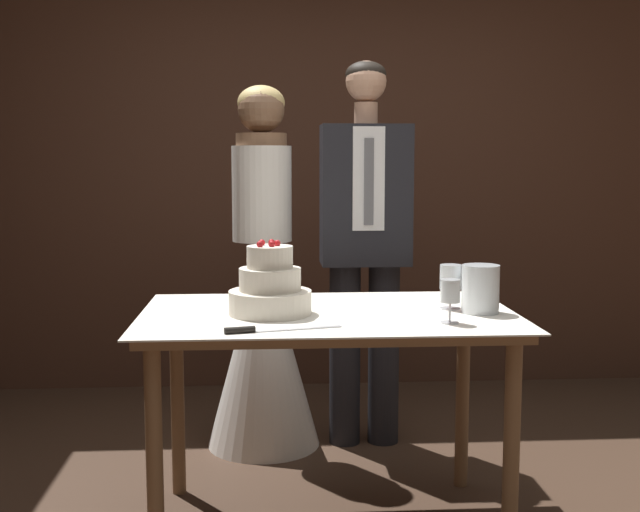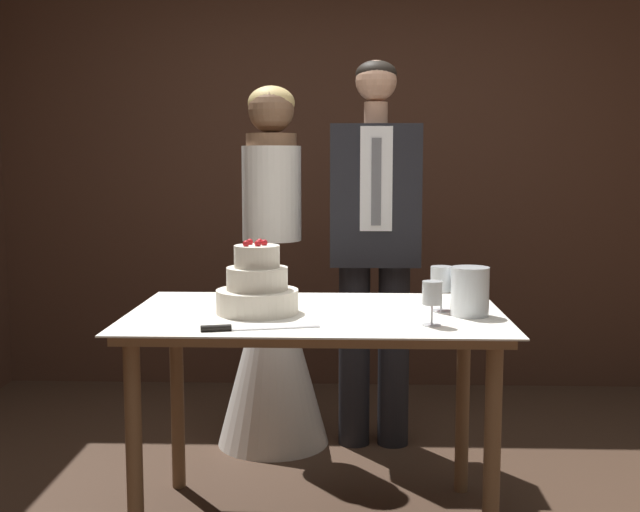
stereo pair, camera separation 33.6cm
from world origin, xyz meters
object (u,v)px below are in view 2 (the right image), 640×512
(cake_table, at_px, (316,337))
(tiered_cake, at_px, (257,287))
(hurricane_candle, at_px, (470,293))
(cake_knife, at_px, (237,328))
(wine_glass_middle, at_px, (432,296))
(groom, at_px, (375,237))
(bride, at_px, (273,314))
(wine_glass_near, at_px, (442,281))

(cake_table, relative_size, tiered_cake, 4.57)
(hurricane_candle, bearing_deg, cake_knife, -160.62)
(cake_table, bearing_deg, hurricane_candle, -5.06)
(wine_glass_middle, bearing_deg, groom, 97.90)
(bride, bearing_deg, groom, -0.09)
(bride, height_order, groom, groom)
(wine_glass_middle, bearing_deg, bride, 119.89)
(cake_table, height_order, bride, bride)
(wine_glass_near, xyz_separation_m, hurricane_candle, (0.09, -0.08, -0.03))
(cake_table, distance_m, bride, 0.93)
(cake_knife, relative_size, bride, 0.23)
(cake_knife, distance_m, wine_glass_middle, 0.66)
(cake_knife, height_order, wine_glass_near, wine_glass_near)
(wine_glass_near, distance_m, groom, 0.89)
(cake_table, xyz_separation_m, wine_glass_near, (0.46, 0.03, 0.21))
(cake_knife, xyz_separation_m, groom, (0.49, 1.22, 0.18))
(cake_knife, distance_m, hurricane_candle, 0.85)
(bride, bearing_deg, wine_glass_near, -50.68)
(wine_glass_near, bearing_deg, cake_table, -176.24)
(hurricane_candle, height_order, groom, groom)
(cake_table, height_order, wine_glass_near, wine_glass_near)
(wine_glass_near, distance_m, bride, 1.15)
(tiered_cake, distance_m, bride, 0.96)
(tiered_cake, relative_size, bride, 0.17)
(hurricane_candle, bearing_deg, cake_table, 174.94)
(wine_glass_near, xyz_separation_m, groom, (-0.22, 0.86, 0.08))
(groom, bearing_deg, bride, 179.91)
(tiered_cake, bearing_deg, cake_knife, -96.15)
(hurricane_candle, bearing_deg, bride, 130.30)
(tiered_cake, height_order, cake_knife, tiered_cake)
(tiered_cake, distance_m, wine_glass_middle, 0.64)
(cake_knife, bearing_deg, groom, 54.48)
(hurricane_candle, relative_size, bride, 0.10)
(wine_glass_middle, xyz_separation_m, groom, (-0.16, 1.12, 0.09))
(cake_table, height_order, cake_knife, cake_knife)
(wine_glass_near, distance_m, wine_glass_middle, 0.27)
(cake_table, xyz_separation_m, bride, (-0.24, 0.89, -0.09))
(wine_glass_near, bearing_deg, hurricane_candle, -40.67)
(cake_table, xyz_separation_m, cake_knife, (-0.24, -0.33, 0.10))
(tiered_cake, relative_size, hurricane_candle, 1.70)
(bride, relative_size, groom, 0.94)
(cake_knife, xyz_separation_m, hurricane_candle, (0.80, 0.28, 0.08))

